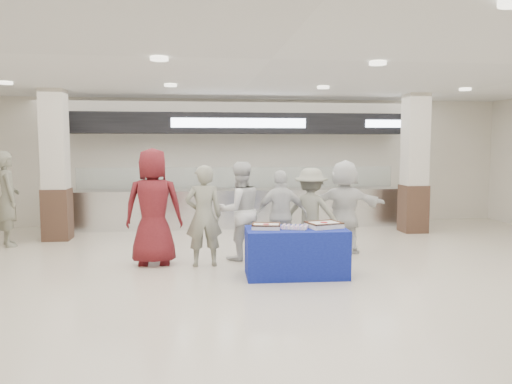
{
  "coord_description": "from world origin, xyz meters",
  "views": [
    {
      "loc": [
        -1.04,
        -6.83,
        2.05
      ],
      "look_at": [
        -0.02,
        1.6,
        1.23
      ],
      "focal_mm": 35.0,
      "sensor_mm": 36.0,
      "label": 1
    }
  ],
  "objects": [
    {
      "name": "ground",
      "position": [
        0.0,
        0.0,
        0.0
      ],
      "size": [
        14.0,
        14.0,
        0.0
      ],
      "primitive_type": "plane",
      "color": "beige",
      "rests_on": "ground"
    },
    {
      "name": "serving_line",
      "position": [
        0.0,
        5.4,
        1.16
      ],
      "size": [
        8.7,
        0.85,
        2.8
      ],
      "color": "silver",
      "rests_on": "ground"
    },
    {
      "name": "column_left",
      "position": [
        -4.0,
        4.2,
        1.53
      ],
      "size": [
        0.55,
        0.55,
        3.2
      ],
      "color": "#3B251B",
      "rests_on": "ground"
    },
    {
      "name": "column_right",
      "position": [
        4.0,
        4.2,
        1.53
      ],
      "size": [
        0.55,
        0.55,
        3.2
      ],
      "color": "#3B251B",
      "rests_on": "ground"
    },
    {
      "name": "display_table",
      "position": [
        0.5,
        0.66,
        0.38
      ],
      "size": [
        1.58,
        0.83,
        0.75
      ],
      "primitive_type": "cube",
      "rotation": [
        0.0,
        0.0,
        -0.03
      ],
      "color": "navy",
      "rests_on": "ground"
    },
    {
      "name": "sheet_cake_left",
      "position": [
        0.03,
        0.69,
        0.8
      ],
      "size": [
        0.48,
        0.41,
        0.09
      ],
      "color": "silver",
      "rests_on": "display_table"
    },
    {
      "name": "sheet_cake_right",
      "position": [
        0.94,
        0.68,
        0.8
      ],
      "size": [
        0.59,
        0.51,
        0.1
      ],
      "color": "silver",
      "rests_on": "display_table"
    },
    {
      "name": "cupcake_tray",
      "position": [
        0.46,
        0.61,
        0.78
      ],
      "size": [
        0.43,
        0.38,
        0.06
      ],
      "color": "#A9A9AE",
      "rests_on": "display_table"
    },
    {
      "name": "civilian_maroon",
      "position": [
        -1.76,
        1.68,
        0.99
      ],
      "size": [
        0.99,
        0.66,
        1.99
      ],
      "primitive_type": "imported",
      "rotation": [
        0.0,
        0.0,
        3.11
      ],
      "color": "maroon",
      "rests_on": "ground"
    },
    {
      "name": "soldier_a",
      "position": [
        -0.92,
        1.48,
        0.85
      ],
      "size": [
        0.66,
        0.46,
        1.7
      ],
      "primitive_type": "imported",
      "rotation": [
        0.0,
        0.0,
        3.23
      ],
      "color": "slate",
      "rests_on": "ground"
    },
    {
      "name": "chef_tall",
      "position": [
        -0.27,
        1.9,
        0.87
      ],
      "size": [
        1.01,
        0.89,
        1.74
      ],
      "primitive_type": "imported",
      "rotation": [
        0.0,
        0.0,
        3.46
      ],
      "color": "silver",
      "rests_on": "ground"
    },
    {
      "name": "chef_short",
      "position": [
        0.45,
        1.74,
        0.8
      ],
      "size": [
        0.94,
        0.41,
        1.59
      ],
      "primitive_type": "imported",
      "rotation": [
        0.0,
        0.0,
        3.17
      ],
      "color": "silver",
      "rests_on": "ground"
    },
    {
      "name": "soldier_b",
      "position": [
        1.04,
        1.99,
        0.81
      ],
      "size": [
        1.2,
        0.97,
        1.62
      ],
      "primitive_type": "imported",
      "rotation": [
        0.0,
        0.0,
        2.74
      ],
      "color": "slate",
      "rests_on": "ground"
    },
    {
      "name": "civilian_white",
      "position": [
        1.72,
        2.2,
        0.88
      ],
      "size": [
        1.67,
        0.67,
        1.75
      ],
      "primitive_type": "imported",
      "rotation": [
        0.0,
        0.0,
        3.04
      ],
      "color": "white",
      "rests_on": "ground"
    },
    {
      "name": "soldier_bg",
      "position": [
        -4.81,
        3.66,
        0.96
      ],
      "size": [
        0.74,
        0.83,
        1.92
      ],
      "primitive_type": "imported",
      "rotation": [
        0.0,
        0.0,
        2.08
      ],
      "color": "slate",
      "rests_on": "ground"
    }
  ]
}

